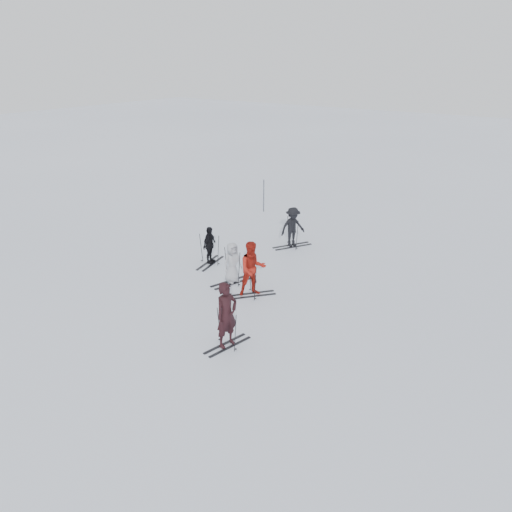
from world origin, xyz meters
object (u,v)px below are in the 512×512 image
(skier_uphill_left, at_px, (210,246))
(skier_uphill_far, at_px, (293,228))
(skier_near_dark, at_px, (227,316))
(skier_red, at_px, (252,270))
(piste_marker, at_px, (264,196))
(skier_grey, at_px, (232,263))

(skier_uphill_left, height_order, skier_uphill_far, skier_uphill_far)
(skier_near_dark, xyz_separation_m, skier_uphill_left, (-4.31, 4.35, -0.23))
(skier_red, relative_size, piste_marker, 1.12)
(skier_grey, xyz_separation_m, piste_marker, (-4.04, 7.90, 0.11))
(skier_grey, bearing_deg, skier_uphill_left, 81.28)
(skier_near_dark, bearing_deg, skier_uphill_far, 29.41)
(skier_red, height_order, skier_uphill_left, skier_red)
(skier_near_dark, xyz_separation_m, piste_marker, (-6.54, 11.37, -0.11))
(skier_near_dark, height_order, piste_marker, skier_near_dark)
(skier_uphill_left, relative_size, skier_uphill_far, 0.87)
(skier_uphill_left, bearing_deg, skier_grey, -126.77)
(skier_near_dark, height_order, skier_grey, skier_near_dark)
(skier_near_dark, xyz_separation_m, skier_red, (-1.29, 3.04, -0.01))
(skier_red, relative_size, skier_uphill_left, 1.29)
(skier_uphill_far, bearing_deg, piste_marker, 78.08)
(skier_near_dark, bearing_deg, skier_grey, 46.56)
(skier_near_dark, distance_m, skier_grey, 4.28)
(skier_uphill_left, bearing_deg, skier_red, -124.51)
(skier_near_dark, relative_size, skier_uphill_far, 1.14)
(skier_uphill_left, bearing_deg, piste_marker, 6.55)
(skier_grey, relative_size, skier_uphill_far, 0.88)
(skier_near_dark, bearing_deg, skier_red, 33.89)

